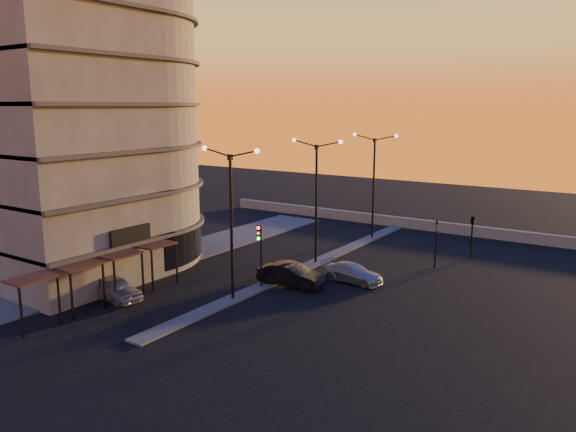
# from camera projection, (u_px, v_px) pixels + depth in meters

# --- Properties ---
(ground) EXTENTS (120.00, 120.00, 0.00)m
(ground) POSITION_uv_depth(u_px,v_px,m) (233.00, 300.00, 34.99)
(ground) COLOR black
(ground) RESTS_ON ground
(sidewalk_west) EXTENTS (5.00, 40.00, 0.12)m
(sidewalk_west) POSITION_uv_depth(u_px,v_px,m) (161.00, 259.00, 43.98)
(sidewalk_west) COLOR #4C4C4A
(sidewalk_west) RESTS_ON ground
(median) EXTENTS (1.20, 36.00, 0.12)m
(median) POSITION_uv_depth(u_px,v_px,m) (316.00, 262.00, 43.13)
(median) COLOR #4C4C4A
(median) RESTS_ON ground
(parapet) EXTENTS (44.00, 0.50, 1.00)m
(parapet) POSITION_uv_depth(u_px,v_px,m) (417.00, 224.00, 55.00)
(parapet) COLOR gray
(parapet) RESTS_ON ground
(building) EXTENTS (14.35, 17.08, 25.00)m
(building) POSITION_uv_depth(u_px,v_px,m) (79.00, 106.00, 40.37)
(building) COLOR #615B55
(building) RESTS_ON ground
(streetlamp_near) EXTENTS (4.32, 0.32, 9.51)m
(streetlamp_near) POSITION_uv_depth(u_px,v_px,m) (231.00, 212.00, 33.92)
(streetlamp_near) COLOR black
(streetlamp_near) RESTS_ON ground
(streetlamp_mid) EXTENTS (4.32, 0.32, 9.51)m
(streetlamp_mid) POSITION_uv_depth(u_px,v_px,m) (316.00, 191.00, 42.07)
(streetlamp_mid) COLOR black
(streetlamp_mid) RESTS_ON ground
(streetlamp_far) EXTENTS (4.32, 0.32, 9.51)m
(streetlamp_far) POSITION_uv_depth(u_px,v_px,m) (374.00, 178.00, 50.22)
(streetlamp_far) COLOR black
(streetlamp_far) RESTS_ON ground
(traffic_light_main) EXTENTS (0.28, 0.44, 4.25)m
(traffic_light_main) POSITION_uv_depth(u_px,v_px,m) (260.00, 246.00, 36.78)
(traffic_light_main) COLOR black
(traffic_light_main) RESTS_ON ground
(signal_east_a) EXTENTS (0.13, 0.16, 3.60)m
(signal_east_a) POSITION_uv_depth(u_px,v_px,m) (436.00, 242.00, 41.66)
(signal_east_a) COLOR black
(signal_east_a) RESTS_ON ground
(signal_east_b) EXTENTS (0.42, 1.99, 3.60)m
(signal_east_b) POSITION_uv_depth(u_px,v_px,m) (473.00, 220.00, 43.88)
(signal_east_b) COLOR black
(signal_east_b) RESTS_ON ground
(car_hatchback) EXTENTS (4.45, 2.18, 1.46)m
(car_hatchback) POSITION_uv_depth(u_px,v_px,m) (114.00, 288.00, 35.01)
(car_hatchback) COLOR #A6A8AE
(car_hatchback) RESTS_ON ground
(car_sedan) EXTENTS (4.75, 1.94, 1.53)m
(car_sedan) POSITION_uv_depth(u_px,v_px,m) (291.00, 275.00, 37.57)
(car_sedan) COLOR black
(car_sedan) RESTS_ON ground
(car_wagon) EXTENTS (4.48, 2.02, 1.27)m
(car_wagon) POSITION_uv_depth(u_px,v_px,m) (352.00, 273.00, 38.46)
(car_wagon) COLOR #A0A4A8
(car_wagon) RESTS_ON ground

